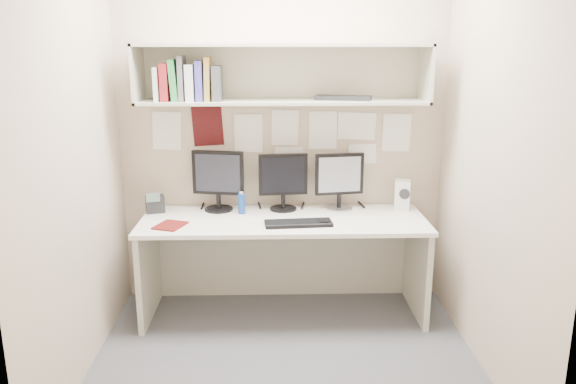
{
  "coord_description": "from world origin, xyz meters",
  "views": [
    {
      "loc": [
        -0.07,
        -3.13,
        1.91
      ],
      "look_at": [
        0.02,
        0.35,
        1.0
      ],
      "focal_mm": 35.0,
      "sensor_mm": 36.0,
      "label": 1
    }
  ],
  "objects_px": {
    "monitor_left": "(218,178)",
    "speaker": "(403,195)",
    "keyboard": "(298,223)",
    "monitor_center": "(283,179)",
    "monitor_right": "(339,179)",
    "maroon_notebook": "(170,225)",
    "desk": "(284,266)",
    "desk_phone": "(155,204)"
  },
  "relations": [
    {
      "from": "monitor_right",
      "to": "speaker",
      "type": "distance_m",
      "value": 0.48
    },
    {
      "from": "monitor_left",
      "to": "desk",
      "type": "bearing_deg",
      "value": -14.47
    },
    {
      "from": "monitor_right",
      "to": "maroon_notebook",
      "type": "height_order",
      "value": "monitor_right"
    },
    {
      "from": "desk",
      "to": "monitor_right",
      "type": "bearing_deg",
      "value": 27.81
    },
    {
      "from": "monitor_center",
      "to": "desk_phone",
      "type": "height_order",
      "value": "monitor_center"
    },
    {
      "from": "monitor_center",
      "to": "monitor_right",
      "type": "relative_size",
      "value": 1.0
    },
    {
      "from": "desk",
      "to": "maroon_notebook",
      "type": "relative_size",
      "value": 9.54
    },
    {
      "from": "speaker",
      "to": "monitor_center",
      "type": "bearing_deg",
      "value": -165.69
    },
    {
      "from": "monitor_left",
      "to": "speaker",
      "type": "height_order",
      "value": "monitor_left"
    },
    {
      "from": "monitor_right",
      "to": "keyboard",
      "type": "xyz_separation_m",
      "value": [
        -0.32,
        -0.38,
        -0.22
      ]
    },
    {
      "from": "desk",
      "to": "speaker",
      "type": "distance_m",
      "value": 1.02
    },
    {
      "from": "speaker",
      "to": "desk_phone",
      "type": "distance_m",
      "value": 1.82
    },
    {
      "from": "monitor_left",
      "to": "keyboard",
      "type": "xyz_separation_m",
      "value": [
        0.57,
        -0.38,
        -0.23
      ]
    },
    {
      "from": "desk",
      "to": "desk_phone",
      "type": "bearing_deg",
      "value": 169.33
    },
    {
      "from": "monitor_center",
      "to": "maroon_notebook",
      "type": "distance_m",
      "value": 0.89
    },
    {
      "from": "monitor_left",
      "to": "maroon_notebook",
      "type": "height_order",
      "value": "monitor_left"
    },
    {
      "from": "desk_phone",
      "to": "desk",
      "type": "bearing_deg",
      "value": -27.04
    },
    {
      "from": "monitor_center",
      "to": "speaker",
      "type": "bearing_deg",
      "value": -7.53
    },
    {
      "from": "monitor_right",
      "to": "speaker",
      "type": "height_order",
      "value": "monitor_right"
    },
    {
      "from": "speaker",
      "to": "maroon_notebook",
      "type": "relative_size",
      "value": 1.05
    },
    {
      "from": "desk",
      "to": "monitor_right",
      "type": "xyz_separation_m",
      "value": [
        0.42,
        0.22,
        0.59
      ]
    },
    {
      "from": "monitor_left",
      "to": "maroon_notebook",
      "type": "relative_size",
      "value": 2.11
    },
    {
      "from": "monitor_center",
      "to": "monitor_right",
      "type": "xyz_separation_m",
      "value": [
        0.41,
        -0.0,
        0.0
      ]
    },
    {
      "from": "desk_phone",
      "to": "monitor_right",
      "type": "bearing_deg",
      "value": -14.51
    },
    {
      "from": "monitor_left",
      "to": "speaker",
      "type": "bearing_deg",
      "value": 9.36
    },
    {
      "from": "monitor_center",
      "to": "maroon_notebook",
      "type": "bearing_deg",
      "value": -159.27
    },
    {
      "from": "monitor_center",
      "to": "speaker",
      "type": "height_order",
      "value": "monitor_center"
    },
    {
      "from": "monitor_left",
      "to": "speaker",
      "type": "relative_size",
      "value": 2.0
    },
    {
      "from": "monitor_left",
      "to": "monitor_center",
      "type": "relative_size",
      "value": 1.06
    },
    {
      "from": "monitor_right",
      "to": "desk_phone",
      "type": "relative_size",
      "value": 2.64
    },
    {
      "from": "monitor_center",
      "to": "monitor_left",
      "type": "bearing_deg",
      "value": 174.07
    },
    {
      "from": "maroon_notebook",
      "to": "monitor_center",
      "type": "bearing_deg",
      "value": 46.9
    },
    {
      "from": "maroon_notebook",
      "to": "desk_phone",
      "type": "height_order",
      "value": "desk_phone"
    },
    {
      "from": "desk",
      "to": "monitor_center",
      "type": "distance_m",
      "value": 0.63
    },
    {
      "from": "monitor_right",
      "to": "desk_phone",
      "type": "height_order",
      "value": "monitor_right"
    },
    {
      "from": "desk_phone",
      "to": "monitor_left",
      "type": "bearing_deg",
      "value": -10.94
    },
    {
      "from": "maroon_notebook",
      "to": "desk_phone",
      "type": "relative_size",
      "value": 1.32
    },
    {
      "from": "monitor_left",
      "to": "speaker",
      "type": "xyz_separation_m",
      "value": [
        1.36,
        -0.02,
        -0.13
      ]
    },
    {
      "from": "monitor_center",
      "to": "desk_phone",
      "type": "distance_m",
      "value": 0.95
    },
    {
      "from": "keyboard",
      "to": "desk_phone",
      "type": "relative_size",
      "value": 2.87
    },
    {
      "from": "monitor_center",
      "to": "desk_phone",
      "type": "bearing_deg",
      "value": 176.74
    },
    {
      "from": "speaker",
      "to": "desk",
      "type": "bearing_deg",
      "value": -151.67
    }
  ]
}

